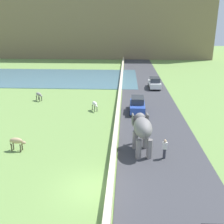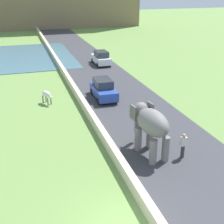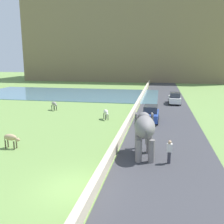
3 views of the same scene
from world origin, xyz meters
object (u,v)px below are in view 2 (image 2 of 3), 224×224
object	(u,v)px
car_blue	(103,89)
cow_white	(47,95)
person_beside_elephant	(183,145)
elephant	(150,124)
car_white	(101,58)

from	to	relation	value
car_blue	cow_white	world-z (taller)	car_blue
person_beside_elephant	cow_white	distance (m)	13.28
elephant	person_beside_elephant	size ratio (longest dim) A/B	2.17
elephant	cow_white	bearing A→B (deg)	115.70
elephant	car_white	world-z (taller)	elephant
elephant	car_white	bearing A→B (deg)	81.85
car_blue	cow_white	distance (m)	5.04
elephant	cow_white	xyz separation A→B (m)	(-5.01, 10.41, -1.20)
person_beside_elephant	car_white	distance (m)	23.27
car_blue	elephant	bearing A→B (deg)	-90.16
elephant	car_blue	distance (m)	10.26
elephant	person_beside_elephant	world-z (taller)	elephant
person_beside_elephant	cow_white	size ratio (longest dim) A/B	1.18
car_white	person_beside_elephant	bearing A→B (deg)	-93.63
car_blue	cow_white	xyz separation A→B (m)	(-5.04, 0.22, -0.06)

